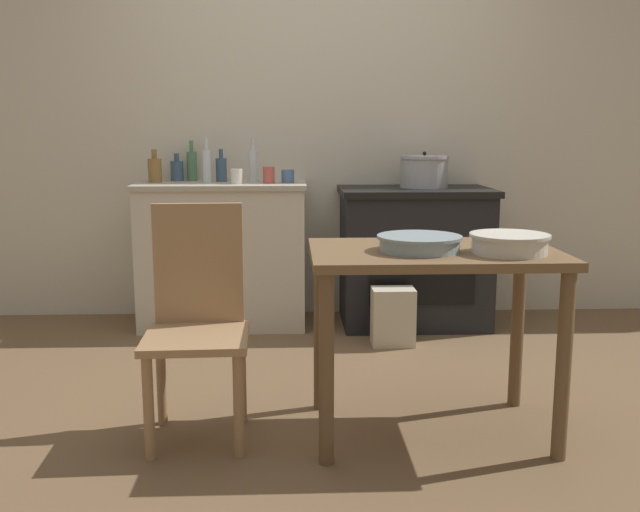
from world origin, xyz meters
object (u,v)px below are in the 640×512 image
bottle_center (192,165)px  chair (198,317)px  cup_right (288,176)px  stock_pot (424,171)px  bottle_mid_left (253,165)px  work_table (433,282)px  mixing_bowl_large (419,242)px  cup_far_right (237,176)px  mixing_bowl_small (509,242)px  bottle_left (207,165)px  flour_sack (393,317)px  cup_mid_right (269,175)px  bottle_center_right (155,170)px  bottle_center_left (221,169)px  stove (414,256)px  bottle_far_left (177,170)px

bottle_center → chair: bearing=-82.2°
bottle_center → cup_right: 0.65m
chair → stock_pot: 2.10m
bottle_mid_left → cup_right: 0.24m
work_table → mixing_bowl_large: mixing_bowl_large is taller
cup_far_right → mixing_bowl_small: bearing=-56.1°
mixing_bowl_large → mixing_bowl_small: (0.33, -0.07, 0.01)m
chair → bottle_left: bearing=92.8°
flour_sack → cup_mid_right: 1.13m
bottle_center_right → cup_right: (0.82, -0.08, -0.04)m
bottle_center → cup_right: size_ratio=3.19×
bottle_center_left → cup_mid_right: (0.30, -0.17, -0.03)m
work_table → cup_right: (-0.57, 1.66, 0.31)m
stove → bottle_mid_left: bottle_mid_left is taller
cup_right → bottle_center: bearing=160.6°
bottle_center → cup_mid_right: size_ratio=2.53×
cup_mid_right → cup_far_right: cup_mid_right is taller
bottle_center_right → chair: bearing=-74.7°
stock_pot → bottle_mid_left: 1.06m
stove → chair: bearing=-125.4°
stove → bottle_center_right: (-1.61, 0.08, 0.54)m
work_table → stove: bearing=82.6°
bottle_center_right → cup_right: size_ratio=2.55×
flour_sack → bottle_center_right: (-1.41, 0.54, 0.81)m
bottle_far_left → cup_right: 0.73m
stove → bottle_center: size_ratio=3.69×
bottle_center_left → bottle_center: (-0.19, 0.09, 0.02)m
flour_sack → bottle_center_left: bearing=149.5°
bottle_center → stove: bearing=-8.9°
mixing_bowl_small → cup_mid_right: cup_mid_right is taller
flour_sack → cup_mid_right: bearing=149.1°
cup_right → mixing_bowl_small: bearing=-64.7°
bottle_mid_left → bottle_far_left: bearing=167.3°
stove → cup_mid_right: (-0.90, -0.04, 0.51)m
bottle_mid_left → bottle_center_right: size_ratio=1.32×
stock_pot → cup_mid_right: size_ratio=3.05×
mixing_bowl_large → bottle_mid_left: 1.93m
flour_sack → cup_mid_right: (-0.71, 0.42, 0.78)m
bottle_far_left → mixing_bowl_small: bearing=-51.9°
bottle_left → bottle_mid_left: bearing=3.7°
bottle_mid_left → flour_sack: bearing=-34.2°
chair → mixing_bowl_small: bearing=-9.1°
stock_pot → mixing_bowl_large: stock_pot is taller
mixing_bowl_large → flour_sack: bearing=86.0°
stove → mixing_bowl_small: stove is taller
stove → cup_far_right: bearing=-176.7°
chair → cup_mid_right: size_ratio=9.21×
mixing_bowl_small → chair: bearing=172.9°
mixing_bowl_small → bottle_left: bottle_left is taller
stock_pot → cup_right: bearing=-177.5°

